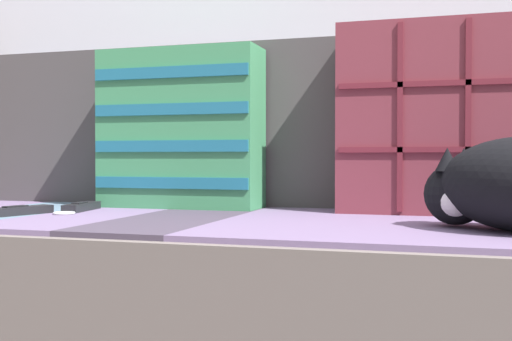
{
  "coord_description": "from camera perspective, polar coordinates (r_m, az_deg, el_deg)",
  "views": [
    {
      "loc": [
        0.45,
        -1.15,
        0.48
      ],
      "look_at": [
        0.07,
        0.08,
        0.46
      ],
      "focal_mm": 45.0,
      "sensor_mm": 36.0,
      "label": 1
    }
  ],
  "objects": [
    {
      "name": "sofa_backrest",
      "position": [
        1.69,
        1.82,
        4.07
      ],
      "size": [
        1.79,
        0.14,
        0.42
      ],
      "color": "#474242",
      "rests_on": "couch"
    },
    {
      "name": "throw_pillow_quilted",
      "position": [
        1.49,
        15.59,
        4.49
      ],
      "size": [
        0.42,
        0.14,
        0.43
      ],
      "color": "brown",
      "rests_on": "couch"
    },
    {
      "name": "couch",
      "position": [
        1.42,
        -1.75,
        -11.34
      ],
      "size": [
        1.83,
        0.79,
        0.36
      ],
      "color": "#3D3838",
      "rests_on": "ground_plane"
    },
    {
      "name": "game_remote_near",
      "position": [
        1.57,
        -15.34,
        -3.17
      ],
      "size": [
        0.07,
        0.2,
        0.02
      ],
      "color": "black",
      "rests_on": "couch"
    },
    {
      "name": "game_remote_far",
      "position": [
        1.5,
        -20.49,
        -3.41
      ],
      "size": [
        0.1,
        0.2,
        0.02
      ],
      "color": "black",
      "rests_on": "couch"
    },
    {
      "name": "throw_pillow_striped",
      "position": [
        1.63,
        -6.73,
        3.71
      ],
      "size": [
        0.41,
        0.14,
        0.4
      ],
      "color": "#3D8956",
      "rests_on": "couch"
    }
  ]
}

